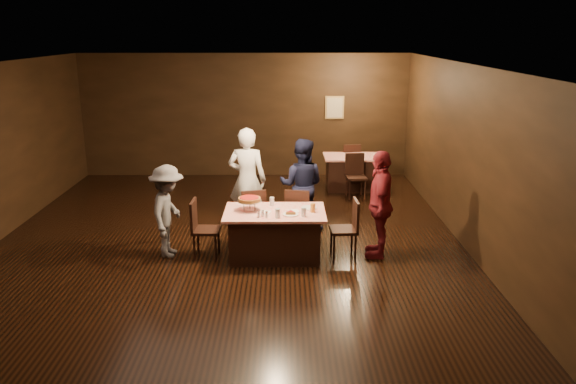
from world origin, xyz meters
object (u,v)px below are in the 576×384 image
Objects in this scene: main_table at (275,234)px; glass_amber at (313,208)px; diner_navy_hoodie at (302,185)px; chair_far_right at (299,214)px; glass_back at (272,201)px; diner_red_shirt at (380,204)px; chair_far_left at (252,214)px; glass_front_left at (278,213)px; chair_back_far at (349,163)px; chair_back_near at (356,176)px; glass_front_right at (304,212)px; plate_empty at (309,208)px; back_table at (352,172)px; diner_grey_knit at (168,211)px; pizza_stand at (249,199)px; chair_end_right at (344,229)px; chair_end_left at (206,229)px; diner_white_jacket at (247,180)px.

main_table is 0.75m from glass_amber.
chair_far_right is at bearing 95.17° from diner_navy_hoodie.
diner_red_shirt is at bearing -8.45° from glass_back.
chair_far_left is 6.79× the size of glass_back.
glass_front_left is 1.00× the size of glass_back.
chair_back_far reaches higher than main_table.
diner_navy_hoodie is 12.11× the size of glass_front_left.
chair_back_near reaches higher than glass_front_right.
diner_red_shirt is at bearing -5.39° from plate_empty.
back_table is 3.89m from chair_far_left.
diner_grey_knit is 3.95× the size of pizza_stand.
plate_empty is at bearing 104.04° from glass_amber.
diner_red_shirt reaches higher than chair_back_near.
pizza_stand is 2.71× the size of glass_back.
diner_navy_hoodie reaches higher than chair_end_right.
back_table is 1.37× the size of chair_far_left.
diner_grey_knit is 6.00× the size of plate_empty.
chair_far_left and chair_back_far have the same top height.
diner_red_shirt is at bearing -87.36° from chair_end_left.
chair_far_right is 1.51m from diner_red_shirt.
diner_red_shirt reaches higher than plate_empty.
glass_front_left reaches higher than main_table.
chair_end_left is (-1.10, 0.00, 0.09)m from main_table.
main_table is 1.68× the size of chair_end_left.
diner_grey_knit reaches higher than glass_front_left.
chair_far_left is 4.41m from chair_back_far.
diner_grey_knit is 0.86× the size of diner_red_shirt.
chair_end_right is 1.24m from glass_back.
chair_far_right reaches higher than plate_empty.
glass_front_right is at bearing -19.44° from pizza_stand.
diner_navy_hoodie reaches higher than chair_end_left.
diner_grey_knit is 1.32m from pizza_stand.
chair_far_left is at bearing -119.53° from chair_end_right.
glass_back is (1.05, 0.30, 0.37)m from chair_end_left.
diner_grey_knit is 1.80m from glass_front_left.
diner_white_jacket is 1.22m from pizza_stand.
chair_end_right is at bearing 143.94° from chair_far_right.
chair_end_right reaches higher than back_table.
main_table is 1.48m from diner_white_jacket.
glass_front_left is at bearing -68.85° from diner_red_shirt.
glass_back reaches higher than main_table.
plate_empty is 0.68m from glass_front_left.
glass_front_right is (0.05, -1.00, 0.37)m from chair_far_right.
diner_white_jacket is 1.55m from plate_empty.
pizza_stand is at bearing 174.29° from glass_amber.
pizza_stand reaches higher than glass_front_right.
diner_white_jacket is 2.51m from diner_red_shirt.
glass_front_right is (-1.22, -0.29, -0.03)m from diner_red_shirt.
diner_navy_hoodie reaches higher than chair_far_left.
chair_end_right is 6.79× the size of glass_back.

